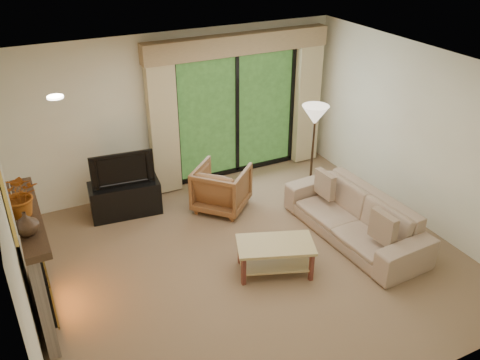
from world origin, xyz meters
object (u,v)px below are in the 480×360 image
media_console (125,198)px  armchair (222,188)px  sofa (355,217)px  coffee_table (275,258)px

media_console → armchair: armchair is taller
sofa → media_console: bearing=-130.1°
armchair → sofa: bearing=177.4°
armchair → coffee_table: armchair is taller
media_console → armchair: size_ratio=1.34×
armchair → media_console: bearing=26.2°
sofa → coffee_table: size_ratio=2.32×
media_console → armchair: 1.50m
coffee_table → media_console: bearing=141.3°
sofa → coffee_table: 1.44m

